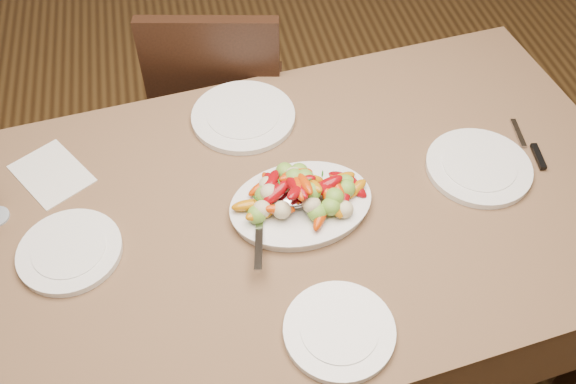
# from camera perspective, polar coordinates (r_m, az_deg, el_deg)

# --- Properties ---
(dining_table) EXTENTS (1.94, 1.23, 0.76)m
(dining_table) POSITION_cam_1_polar(r_m,az_deg,el_deg) (1.93, 0.00, -8.53)
(dining_table) COLOR brown
(dining_table) RESTS_ON ground
(chair_far) EXTENTS (0.50, 0.50, 0.95)m
(chair_far) POSITION_cam_1_polar(r_m,az_deg,el_deg) (2.34, -5.80, 8.07)
(chair_far) COLOR black
(chair_far) RESTS_ON ground
(serving_platter) EXTENTS (0.37, 0.29, 0.02)m
(serving_platter) POSITION_cam_1_polar(r_m,az_deg,el_deg) (1.61, 1.15, -1.26)
(serving_platter) COLOR white
(serving_platter) RESTS_ON dining_table
(roasted_vegetables) EXTENTS (0.30, 0.22, 0.09)m
(roasted_vegetables) POSITION_cam_1_polar(r_m,az_deg,el_deg) (1.57, 1.18, 0.06)
(roasted_vegetables) COLOR maroon
(roasted_vegetables) RESTS_ON serving_platter
(serving_spoon) EXTENTS (0.29, 0.11, 0.03)m
(serving_spoon) POSITION_cam_1_polar(r_m,az_deg,el_deg) (1.55, -0.67, -1.98)
(serving_spoon) COLOR #9EA0A8
(serving_spoon) RESTS_ON serving_platter
(plate_left) EXTENTS (0.25, 0.25, 0.02)m
(plate_left) POSITION_cam_1_polar(r_m,az_deg,el_deg) (1.62, -18.82, -5.03)
(plate_left) COLOR white
(plate_left) RESTS_ON dining_table
(plate_right) EXTENTS (0.28, 0.28, 0.02)m
(plate_right) POSITION_cam_1_polar(r_m,az_deg,el_deg) (1.78, 16.58, 2.12)
(plate_right) COLOR white
(plate_right) RESTS_ON dining_table
(plate_far) EXTENTS (0.30, 0.30, 0.02)m
(plate_far) POSITION_cam_1_polar(r_m,az_deg,el_deg) (1.85, -3.99, 6.70)
(plate_far) COLOR white
(plate_far) RESTS_ON dining_table
(plate_near) EXTENTS (0.24, 0.24, 0.02)m
(plate_near) POSITION_cam_1_polar(r_m,az_deg,el_deg) (1.42, 4.57, -12.22)
(plate_near) COLOR white
(plate_near) RESTS_ON dining_table
(menu_card) EXTENTS (0.24, 0.26, 0.00)m
(menu_card) POSITION_cam_1_polar(r_m,az_deg,el_deg) (1.81, -20.27, 1.55)
(menu_card) COLOR silver
(menu_card) RESTS_ON dining_table
(table_knife) EXTENTS (0.05, 0.20, 0.01)m
(table_knife) POSITION_cam_1_polar(r_m,az_deg,el_deg) (1.88, 20.62, 3.82)
(table_knife) COLOR #9EA0A8
(table_knife) RESTS_ON dining_table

